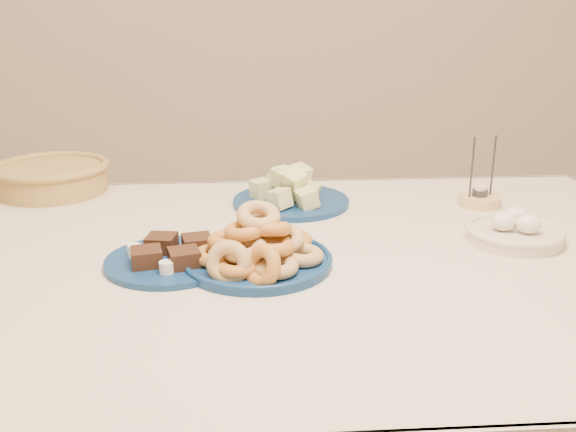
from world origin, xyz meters
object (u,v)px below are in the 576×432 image
object	(u,v)px
egg_bowl	(514,232)
wicker_basket	(52,176)
melon_plate	(291,193)
candle_holder	(479,199)
brownie_plate	(171,257)
dining_table	(286,304)
donut_platter	(257,250)

from	to	relation	value
egg_bowl	wicker_basket	bearing A→B (deg)	157.54
melon_plate	candle_holder	world-z (taller)	candle_holder
brownie_plate	wicker_basket	xyz separation A→B (m)	(-0.36, 0.51, 0.03)
wicker_basket	candle_holder	bearing A→B (deg)	-9.99
dining_table	brownie_plate	distance (m)	0.25
dining_table	candle_holder	world-z (taller)	candle_holder
melon_plate	candle_holder	size ratio (longest dim) A/B	2.05
donut_platter	egg_bowl	xyz separation A→B (m)	(0.54, 0.10, -0.01)
donut_platter	melon_plate	bearing A→B (deg)	76.58
melon_plate	brownie_plate	bearing A→B (deg)	-125.06
dining_table	melon_plate	distance (m)	0.36
dining_table	candle_holder	xyz separation A→B (m)	(0.49, 0.30, 0.12)
brownie_plate	donut_platter	bearing A→B (deg)	-7.73
brownie_plate	candle_holder	world-z (taller)	candle_holder
donut_platter	wicker_basket	size ratio (longest dim) A/B	1.07
donut_platter	brownie_plate	distance (m)	0.17
brownie_plate	egg_bowl	xyz separation A→B (m)	(0.70, 0.07, 0.01)
wicker_basket	egg_bowl	xyz separation A→B (m)	(1.06, -0.44, -0.02)
dining_table	melon_plate	size ratio (longest dim) A/B	4.87
dining_table	donut_platter	distance (m)	0.16
candle_holder	donut_platter	bearing A→B (deg)	-148.11
donut_platter	melon_plate	distance (m)	0.40
dining_table	wicker_basket	bearing A→B (deg)	140.08
brownie_plate	candle_holder	xyz separation A→B (m)	(0.72, 0.32, 0.00)
candle_holder	egg_bowl	xyz separation A→B (m)	(-0.02, -0.25, 0.01)
melon_plate	dining_table	bearing A→B (deg)	-95.63
brownie_plate	melon_plate	bearing A→B (deg)	54.94
dining_table	brownie_plate	size ratio (longest dim) A/B	6.79
wicker_basket	melon_plate	bearing A→B (deg)	-13.59
brownie_plate	egg_bowl	bearing A→B (deg)	5.98
donut_platter	egg_bowl	distance (m)	0.55
dining_table	brownie_plate	xyz separation A→B (m)	(-0.22, -0.03, 0.12)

